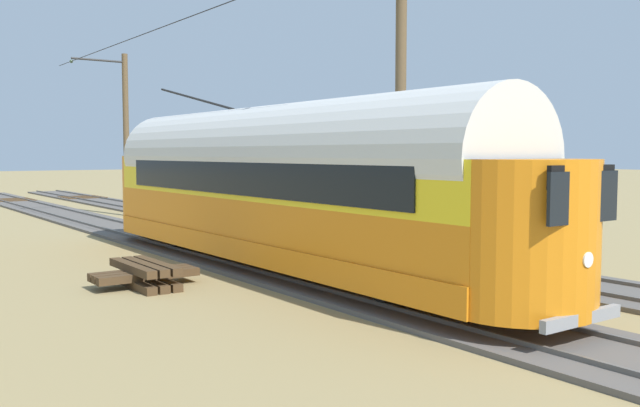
{
  "coord_description": "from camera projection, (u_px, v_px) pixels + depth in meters",
  "views": [
    {
      "loc": [
        11.6,
        16.06,
        3.08
      ],
      "look_at": [
        1.31,
        1.7,
        1.78
      ],
      "focal_mm": 38.62,
      "sensor_mm": 36.0,
      "label": 1
    }
  ],
  "objects": [
    {
      "name": "spare_tie_stack",
      "position": [
        145.0,
        274.0,
        15.94
      ],
      "size": [
        2.4,
        2.4,
        0.54
      ],
      "color": "#47331E",
      "rests_on": "ground"
    },
    {
      "name": "vintage_streetcar",
      "position": [
        278.0,
        185.0,
        17.63
      ],
      "size": [
        2.65,
        17.82,
        5.1
      ],
      "color": "orange",
      "rests_on": "ground"
    },
    {
      "name": "switch_stand",
      "position": [
        213.0,
        202.0,
        33.12
      ],
      "size": [
        0.5,
        0.3,
        1.24
      ],
      "color": "black",
      "rests_on": "ground"
    },
    {
      "name": "catenary_pole_mid_near",
      "position": [
        399.0,
        113.0,
        17.43
      ],
      "size": [
        2.75,
        0.28,
        7.86
      ],
      "color": "brown",
      "rests_on": "ground"
    },
    {
      "name": "ground_plane",
      "position": [
        323.0,
        259.0,
        19.98
      ],
      "size": [
        220.0,
        220.0,
        0.0
      ],
      "primitive_type": "plane",
      "color": "#937F51"
    },
    {
      "name": "overhead_wire_run",
      "position": [
        149.0,
        33.0,
        24.33
      ],
      "size": [
        2.55,
        23.77,
        0.18
      ],
      "color": "black",
      "rests_on": "ground"
    },
    {
      "name": "track_adjacent_siding",
      "position": [
        251.0,
        263.0,
        18.94
      ],
      "size": [
        2.8,
        80.0,
        0.18
      ],
      "color": "#56514C",
      "rests_on": "ground"
    },
    {
      "name": "track_streetcar_siding",
      "position": [
        375.0,
        250.0,
        21.53
      ],
      "size": [
        2.8,
        80.0,
        0.18
      ],
      "color": "#56514C",
      "rests_on": "ground"
    },
    {
      "name": "catenary_pole_foreground",
      "position": [
        125.0,
        132.0,
        33.46
      ],
      "size": [
        2.75,
        0.28,
        7.86
      ],
      "color": "brown",
      "rests_on": "ground"
    }
  ]
}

